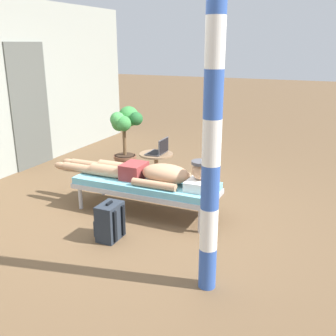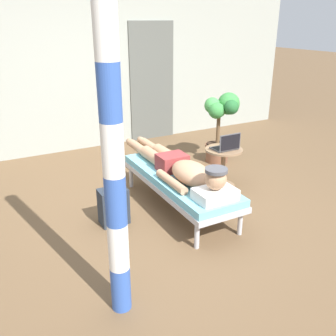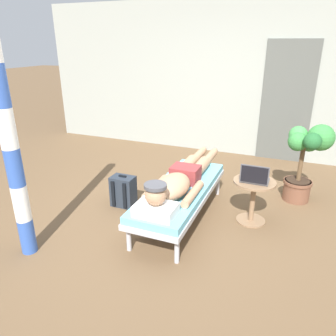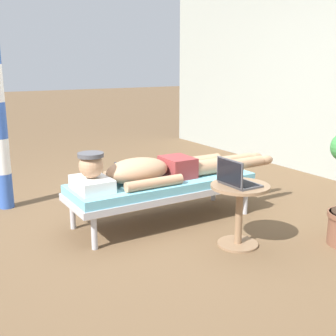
{
  "view_description": "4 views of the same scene",
  "coord_description": "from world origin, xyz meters",
  "px_view_note": "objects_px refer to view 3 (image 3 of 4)",
  "views": [
    {
      "loc": [
        -3.86,
        -2.08,
        2.02
      ],
      "look_at": [
        0.38,
        -0.18,
        0.53
      ],
      "focal_mm": 41.85,
      "sensor_mm": 36.0,
      "label": 1
    },
    {
      "loc": [
        -1.8,
        -3.35,
        2.07
      ],
      "look_at": [
        -0.03,
        -0.06,
        0.56
      ],
      "focal_mm": 39.69,
      "sensor_mm": 36.0,
      "label": 2
    },
    {
      "loc": [
        1.3,
        -3.19,
        2.01
      ],
      "look_at": [
        -0.06,
        0.16,
        0.56
      ],
      "focal_mm": 34.26,
      "sensor_mm": 36.0,
      "label": 3
    },
    {
      "loc": [
        3.49,
        -1.96,
        1.49
      ],
      "look_at": [
        -0.04,
        0.19,
        0.46
      ],
      "focal_mm": 45.68,
      "sensor_mm": 36.0,
      "label": 4
    }
  ],
  "objects_px": {
    "side_table": "(253,194)",
    "backpack": "(123,191)",
    "laptop": "(255,178)",
    "lounge_chair": "(180,192)",
    "potted_plant": "(306,155)",
    "person_reclining": "(180,180)",
    "porch_post": "(7,129)"
  },
  "relations": [
    {
      "from": "person_reclining",
      "to": "potted_plant",
      "type": "distance_m",
      "value": 1.72
    },
    {
      "from": "backpack",
      "to": "potted_plant",
      "type": "distance_m",
      "value": 2.4
    },
    {
      "from": "person_reclining",
      "to": "side_table",
      "type": "height_order",
      "value": "person_reclining"
    },
    {
      "from": "laptop",
      "to": "porch_post",
      "type": "xyz_separation_m",
      "value": [
        -2.0,
        -1.4,
        0.71
      ]
    },
    {
      "from": "lounge_chair",
      "to": "backpack",
      "type": "height_order",
      "value": "backpack"
    },
    {
      "from": "laptop",
      "to": "person_reclining",
      "type": "bearing_deg",
      "value": -163.76
    },
    {
      "from": "potted_plant",
      "to": "porch_post",
      "type": "xyz_separation_m",
      "value": [
        -2.52,
        -2.26,
        0.64
      ]
    },
    {
      "from": "side_table",
      "to": "backpack",
      "type": "distance_m",
      "value": 1.62
    },
    {
      "from": "lounge_chair",
      "to": "side_table",
      "type": "relative_size",
      "value": 3.46
    },
    {
      "from": "person_reclining",
      "to": "backpack",
      "type": "height_order",
      "value": "person_reclining"
    },
    {
      "from": "laptop",
      "to": "potted_plant",
      "type": "xyz_separation_m",
      "value": [
        0.52,
        0.85,
        0.06
      ]
    },
    {
      "from": "lounge_chair",
      "to": "potted_plant",
      "type": "xyz_separation_m",
      "value": [
        1.33,
        1.05,
        0.3
      ]
    },
    {
      "from": "side_table",
      "to": "laptop",
      "type": "xyz_separation_m",
      "value": [
        -0.0,
        -0.05,
        0.23
      ]
    },
    {
      "from": "lounge_chair",
      "to": "porch_post",
      "type": "relative_size",
      "value": 0.7
    },
    {
      "from": "side_table",
      "to": "backpack",
      "type": "height_order",
      "value": "side_table"
    },
    {
      "from": "potted_plant",
      "to": "side_table",
      "type": "bearing_deg",
      "value": -123.06
    },
    {
      "from": "person_reclining",
      "to": "porch_post",
      "type": "distance_m",
      "value": 1.84
    },
    {
      "from": "potted_plant",
      "to": "porch_post",
      "type": "bearing_deg",
      "value": -138.23
    },
    {
      "from": "lounge_chair",
      "to": "potted_plant",
      "type": "bearing_deg",
      "value": 38.39
    },
    {
      "from": "potted_plant",
      "to": "person_reclining",
      "type": "bearing_deg",
      "value": -140.68
    },
    {
      "from": "lounge_chair",
      "to": "person_reclining",
      "type": "distance_m",
      "value": 0.18
    },
    {
      "from": "backpack",
      "to": "lounge_chair",
      "type": "bearing_deg",
      "value": -2.24
    },
    {
      "from": "laptop",
      "to": "lounge_chair",
      "type": "bearing_deg",
      "value": -166.13
    },
    {
      "from": "lounge_chair",
      "to": "porch_post",
      "type": "distance_m",
      "value": 1.94
    },
    {
      "from": "backpack",
      "to": "potted_plant",
      "type": "height_order",
      "value": "potted_plant"
    },
    {
      "from": "side_table",
      "to": "porch_post",
      "type": "relative_size",
      "value": 0.2
    },
    {
      "from": "lounge_chair",
      "to": "porch_post",
      "type": "height_order",
      "value": "porch_post"
    },
    {
      "from": "lounge_chair",
      "to": "porch_post",
      "type": "bearing_deg",
      "value": -134.85
    },
    {
      "from": "side_table",
      "to": "porch_post",
      "type": "height_order",
      "value": "porch_post"
    },
    {
      "from": "lounge_chair",
      "to": "potted_plant",
      "type": "relative_size",
      "value": 1.72
    },
    {
      "from": "person_reclining",
      "to": "laptop",
      "type": "height_order",
      "value": "laptop"
    },
    {
      "from": "lounge_chair",
      "to": "potted_plant",
      "type": "height_order",
      "value": "potted_plant"
    }
  ]
}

